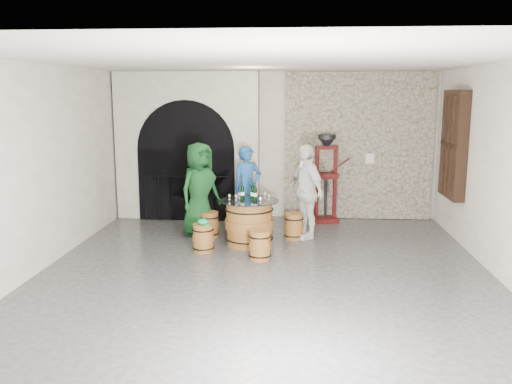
# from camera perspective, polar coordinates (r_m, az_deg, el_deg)

# --- Properties ---
(ground) EXTENTS (8.00, 8.00, 0.00)m
(ground) POSITION_cam_1_polar(r_m,az_deg,el_deg) (8.39, 0.89, -8.72)
(ground) COLOR #2E2E31
(ground) RESTS_ON ground
(wall_back) EXTENTS (8.00, 0.00, 8.00)m
(wall_back) POSITION_cam_1_polar(r_m,az_deg,el_deg) (11.98, 2.05, 4.91)
(wall_back) COLOR beige
(wall_back) RESTS_ON ground
(wall_front) EXTENTS (8.00, 0.00, 8.00)m
(wall_front) POSITION_cam_1_polar(r_m,az_deg,el_deg) (4.10, -2.36, -5.93)
(wall_front) COLOR beige
(wall_front) RESTS_ON ground
(wall_left) EXTENTS (0.00, 8.00, 8.00)m
(wall_left) POSITION_cam_1_polar(r_m,az_deg,el_deg) (8.92, -22.15, 2.24)
(wall_left) COLOR beige
(wall_left) RESTS_ON ground
(wall_right) EXTENTS (0.00, 8.00, 8.00)m
(wall_right) POSITION_cam_1_polar(r_m,az_deg,el_deg) (8.55, 25.05, 1.70)
(wall_right) COLOR beige
(wall_right) RESTS_ON ground
(ceiling) EXTENTS (8.00, 8.00, 0.00)m
(ceiling) POSITION_cam_1_polar(r_m,az_deg,el_deg) (7.94, 0.96, 13.66)
(ceiling) COLOR beige
(ceiling) RESTS_ON wall_back
(stone_facing_panel) EXTENTS (3.20, 0.12, 3.18)m
(stone_facing_panel) POSITION_cam_1_polar(r_m,az_deg,el_deg) (11.98, 10.70, 4.74)
(stone_facing_panel) COLOR #A29981
(stone_facing_panel) RESTS_ON ground
(arched_opening) EXTENTS (3.10, 0.60, 3.19)m
(arched_opening) POSITION_cam_1_polar(r_m,az_deg,el_deg) (11.94, -7.18, 4.74)
(arched_opening) COLOR beige
(arched_opening) RESTS_ON ground
(shuttered_window) EXTENTS (0.23, 1.10, 2.00)m
(shuttered_window) POSITION_cam_1_polar(r_m,az_deg,el_deg) (10.76, 20.06, 4.73)
(shuttered_window) COLOR black
(shuttered_window) RESTS_ON wall_right
(barrel_table) EXTENTS (1.08, 1.08, 0.83)m
(barrel_table) POSITION_cam_1_polar(r_m,az_deg,el_deg) (9.91, -0.71, -3.23)
(barrel_table) COLOR brown
(barrel_table) RESTS_ON ground
(barrel_stool_left) EXTENTS (0.38, 0.38, 0.50)m
(barrel_stool_left) POSITION_cam_1_polar(r_m,az_deg,el_deg) (10.48, -4.92, -3.44)
(barrel_stool_left) COLOR brown
(barrel_stool_left) RESTS_ON ground
(barrel_stool_far) EXTENTS (0.38, 0.38, 0.50)m
(barrel_stool_far) POSITION_cam_1_polar(r_m,az_deg,el_deg) (10.85, -0.87, -2.92)
(barrel_stool_far) COLOR brown
(barrel_stool_far) RESTS_ON ground
(barrel_stool_right) EXTENTS (0.38, 0.38, 0.50)m
(barrel_stool_right) POSITION_cam_1_polar(r_m,az_deg,el_deg) (10.34, 4.00, -3.61)
(barrel_stool_right) COLOR brown
(barrel_stool_right) RESTS_ON ground
(barrel_stool_near_right) EXTENTS (0.38, 0.38, 0.50)m
(barrel_stool_near_right) POSITION_cam_1_polar(r_m,az_deg,el_deg) (9.07, 0.43, -5.61)
(barrel_stool_near_right) COLOR brown
(barrel_stool_near_right) RESTS_ON ground
(barrel_stool_near_left) EXTENTS (0.38, 0.38, 0.50)m
(barrel_stool_near_left) POSITION_cam_1_polar(r_m,az_deg,el_deg) (9.54, -5.59, -4.84)
(barrel_stool_near_left) COLOR brown
(barrel_stool_near_left) RESTS_ON ground
(green_cap) EXTENTS (0.24, 0.19, 0.11)m
(green_cap) POSITION_cam_1_polar(r_m,az_deg,el_deg) (9.47, -5.60, -3.14)
(green_cap) COLOR #0D9757
(green_cap) RESTS_ON barrel_stool_near_left
(person_green) EXTENTS (1.01, 1.06, 1.82)m
(person_green) POSITION_cam_1_polar(r_m,az_deg,el_deg) (10.48, -5.94, 0.26)
(person_green) COLOR #113C19
(person_green) RESTS_ON ground
(person_blue) EXTENTS (0.74, 0.66, 1.69)m
(person_blue) POSITION_cam_1_polar(r_m,az_deg,el_deg) (11.02, -0.92, 0.48)
(person_blue) COLOR #1B4D95
(person_blue) RESTS_ON ground
(person_white) EXTENTS (0.93, 1.13, 1.80)m
(person_white) POSITION_cam_1_polar(r_m,az_deg,el_deg) (10.32, 5.26, 0.06)
(person_white) COLOR white
(person_white) RESTS_ON ground
(wine_bottle_left) EXTENTS (0.08, 0.08, 0.32)m
(wine_bottle_left) POSITION_cam_1_polar(r_m,az_deg,el_deg) (9.89, -1.43, 0.00)
(wine_bottle_left) COLOR black
(wine_bottle_left) RESTS_ON barrel_table
(wine_bottle_center) EXTENTS (0.08, 0.08, 0.32)m
(wine_bottle_center) POSITION_cam_1_polar(r_m,az_deg,el_deg) (9.79, -0.10, -0.10)
(wine_bottle_center) COLOR black
(wine_bottle_center) RESTS_ON barrel_table
(wine_bottle_right) EXTENTS (0.08, 0.08, 0.32)m
(wine_bottle_right) POSITION_cam_1_polar(r_m,az_deg,el_deg) (9.85, -0.34, -0.03)
(wine_bottle_right) COLOR black
(wine_bottle_right) RESTS_ON barrel_table
(tasting_glass_a) EXTENTS (0.05, 0.05, 0.10)m
(tasting_glass_a) POSITION_cam_1_polar(r_m,az_deg,el_deg) (9.80, -2.10, -0.59)
(tasting_glass_a) COLOR #B36422
(tasting_glass_a) RESTS_ON barrel_table
(tasting_glass_b) EXTENTS (0.05, 0.05, 0.10)m
(tasting_glass_b) POSITION_cam_1_polar(r_m,az_deg,el_deg) (9.83, 1.38, -0.55)
(tasting_glass_b) COLOR #B36422
(tasting_glass_b) RESTS_ON barrel_table
(tasting_glass_c) EXTENTS (0.05, 0.05, 0.10)m
(tasting_glass_c) POSITION_cam_1_polar(r_m,az_deg,el_deg) (9.98, -1.78, -0.38)
(tasting_glass_c) COLOR #B36422
(tasting_glass_c) RESTS_ON barrel_table
(tasting_glass_d) EXTENTS (0.05, 0.05, 0.10)m
(tasting_glass_d) POSITION_cam_1_polar(r_m,az_deg,el_deg) (10.00, 0.96, -0.36)
(tasting_glass_d) COLOR #B36422
(tasting_glass_d) RESTS_ON barrel_table
(tasting_glass_e) EXTENTS (0.05, 0.05, 0.10)m
(tasting_glass_e) POSITION_cam_1_polar(r_m,az_deg,el_deg) (9.57, 0.46, -0.85)
(tasting_glass_e) COLOR #B36422
(tasting_glass_e) RESTS_ON barrel_table
(tasting_glass_f) EXTENTS (0.05, 0.05, 0.10)m
(tasting_glass_f) POSITION_cam_1_polar(r_m,az_deg,el_deg) (9.86, -2.82, -0.52)
(tasting_glass_f) COLOR #B36422
(tasting_glass_f) RESTS_ON barrel_table
(side_barrel) EXTENTS (0.45, 0.45, 0.60)m
(side_barrel) POSITION_cam_1_polar(r_m,az_deg,el_deg) (11.38, -0.14, -2.01)
(side_barrel) COLOR brown
(side_barrel) RESTS_ON ground
(corking_press) EXTENTS (0.81, 0.51, 1.88)m
(corking_press) POSITION_cam_1_polar(r_m,az_deg,el_deg) (11.59, 7.39, 2.13)
(corking_press) COLOR #430D0B
(corking_press) RESTS_ON ground
(control_box) EXTENTS (0.18, 0.10, 0.22)m
(control_box) POSITION_cam_1_polar(r_m,az_deg,el_deg) (11.96, 11.89, 3.49)
(control_box) COLOR silver
(control_box) RESTS_ON wall_back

